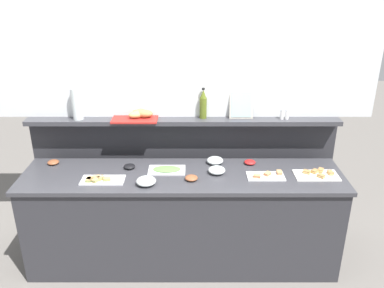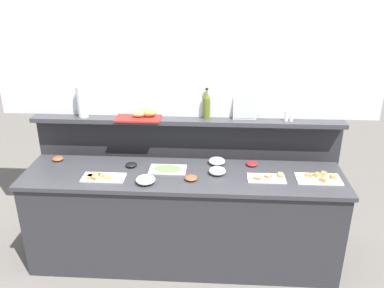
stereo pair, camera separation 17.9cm
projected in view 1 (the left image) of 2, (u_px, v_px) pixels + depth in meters
name	position (u px, v px, depth m)	size (l,w,h in m)	color
ground_plane	(185.00, 222.00, 4.23)	(12.00, 12.00, 0.00)	slate
buffet_counter	(184.00, 219.00, 3.50)	(2.67, 0.62, 0.88)	#2D2D33
back_ledge_unit	(185.00, 173.00, 3.87)	(2.80, 0.22, 1.22)	#2D2D33
upper_wall_panel	(184.00, 38.00, 3.40)	(3.40, 0.08, 1.38)	silver
sandwich_platter_rear	(267.00, 176.00, 3.29)	(0.30, 0.16, 0.04)	white
sandwich_platter_front	(102.00, 180.00, 3.22)	(0.35, 0.17, 0.04)	silver
sandwich_platter_side	(318.00, 175.00, 3.30)	(0.36, 0.19, 0.04)	white
cold_cuts_platter	(168.00, 170.00, 3.39)	(0.31, 0.18, 0.02)	silver
glass_bowl_large	(218.00, 170.00, 3.34)	(0.14, 0.14, 0.06)	silver
glass_bowl_medium	(147.00, 181.00, 3.16)	(0.16, 0.16, 0.06)	silver
glass_bowl_small	(216.00, 161.00, 3.51)	(0.14, 0.14, 0.06)	silver
condiment_bowl_teal	(131.00, 166.00, 3.43)	(0.10, 0.10, 0.03)	black
condiment_bowl_cream	(251.00, 162.00, 3.50)	(0.10, 0.10, 0.03)	red
condiment_bowl_dark	(192.00, 178.00, 3.23)	(0.10, 0.10, 0.04)	brown
condiment_bowl_red	(54.00, 162.00, 3.51)	(0.10, 0.10, 0.03)	brown
olive_oil_bottle	(204.00, 105.00, 3.55)	(0.06, 0.06, 0.28)	#56661E
salt_shaker	(283.00, 115.00, 3.56)	(0.03, 0.03, 0.09)	white
pepper_shaker	(288.00, 115.00, 3.56)	(0.03, 0.03, 0.09)	white
bread_basket	(140.00, 114.00, 3.58)	(0.40, 0.27, 0.08)	#B2231E
framed_picture	(242.00, 105.00, 3.56)	(0.21, 0.07, 0.24)	#B2AD9E
water_carafe	(78.00, 104.00, 3.52)	(0.09, 0.09, 0.28)	silver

